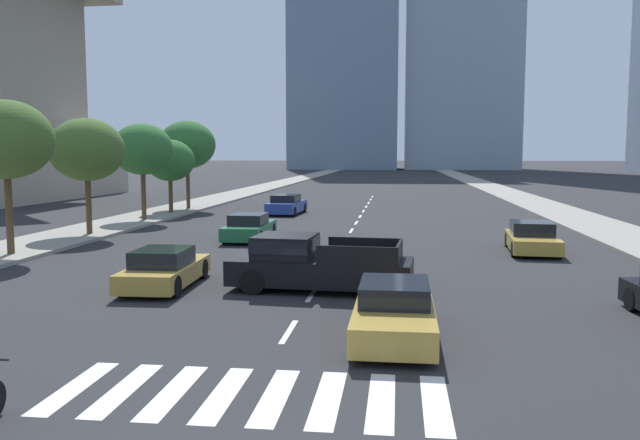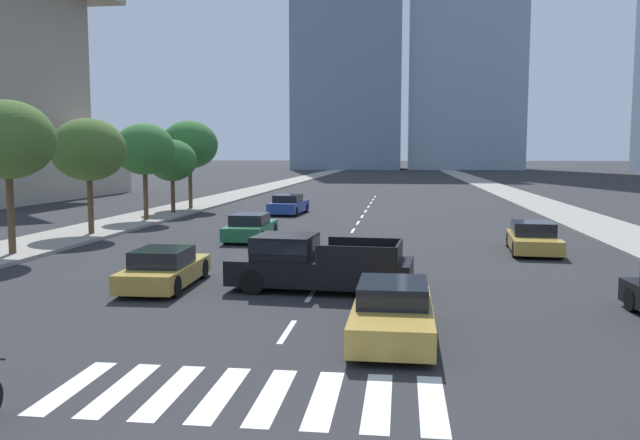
{
  "view_description": "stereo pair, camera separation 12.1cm",
  "coord_description": "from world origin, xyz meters",
  "px_view_note": "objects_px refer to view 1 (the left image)",
  "views": [
    {
      "loc": [
        2.49,
        -5.97,
        4.11
      ],
      "look_at": [
        0.0,
        14.47,
        2.0
      ],
      "focal_mm": 36.21,
      "sensor_mm": 36.0,
      "label": 1
    },
    {
      "loc": [
        2.61,
        -5.95,
        4.11
      ],
      "look_at": [
        0.0,
        14.47,
        2.0
      ],
      "focal_mm": 36.21,
      "sensor_mm": 36.0,
      "label": 2
    }
  ],
  "objects_px": {
    "street_tree_fifth": "(187,145)",
    "sedan_green_0": "(249,228)",
    "sedan_blue_1": "(287,205)",
    "street_tree_nearest": "(6,140)",
    "street_tree_second": "(87,150)",
    "pickup_truck": "(312,264)",
    "sedan_gold_2": "(532,238)",
    "street_tree_fourth": "(170,161)",
    "sedan_gold_4": "(164,269)",
    "street_tree_third": "(142,149)",
    "sedan_gold_5": "(394,312)"
  },
  "relations": [
    {
      "from": "street_tree_nearest",
      "to": "street_tree_third",
      "type": "distance_m",
      "value": 13.65
    },
    {
      "from": "street_tree_second",
      "to": "street_tree_fourth",
      "type": "distance_m",
      "value": 11.72
    },
    {
      "from": "sedan_blue_1",
      "to": "street_tree_fourth",
      "type": "distance_m",
      "value": 8.43
    },
    {
      "from": "sedan_blue_1",
      "to": "street_tree_second",
      "type": "height_order",
      "value": "street_tree_second"
    },
    {
      "from": "street_tree_third",
      "to": "sedan_green_0",
      "type": "bearing_deg",
      "value": -41.56
    },
    {
      "from": "sedan_gold_5",
      "to": "street_tree_fifth",
      "type": "height_order",
      "value": "street_tree_fifth"
    },
    {
      "from": "sedan_gold_2",
      "to": "sedan_gold_4",
      "type": "height_order",
      "value": "sedan_gold_2"
    },
    {
      "from": "pickup_truck",
      "to": "sedan_green_0",
      "type": "height_order",
      "value": "pickup_truck"
    },
    {
      "from": "street_tree_second",
      "to": "street_tree_fourth",
      "type": "bearing_deg",
      "value": 90.0
    },
    {
      "from": "street_tree_third",
      "to": "sedan_gold_2",
      "type": "bearing_deg",
      "value": -24.83
    },
    {
      "from": "sedan_green_0",
      "to": "street_tree_third",
      "type": "xyz_separation_m",
      "value": [
        -8.26,
        7.32,
        3.8
      ]
    },
    {
      "from": "street_tree_third",
      "to": "street_tree_fifth",
      "type": "xyz_separation_m",
      "value": [
        0.0,
        8.35,
        0.39
      ]
    },
    {
      "from": "sedan_gold_2",
      "to": "street_tree_fifth",
      "type": "distance_m",
      "value": 27.98
    },
    {
      "from": "pickup_truck",
      "to": "street_tree_second",
      "type": "relative_size",
      "value": 0.98
    },
    {
      "from": "sedan_gold_5",
      "to": "street_tree_fifth",
      "type": "xyz_separation_m",
      "value": [
        -15.29,
        31.5,
        4.2
      ]
    },
    {
      "from": "sedan_gold_2",
      "to": "street_tree_fifth",
      "type": "bearing_deg",
      "value": -126.24
    },
    {
      "from": "street_tree_fifth",
      "to": "sedan_green_0",
      "type": "bearing_deg",
      "value": -62.22
    },
    {
      "from": "sedan_gold_4",
      "to": "street_tree_third",
      "type": "distance_m",
      "value": 20.61
    },
    {
      "from": "sedan_blue_1",
      "to": "sedan_gold_4",
      "type": "distance_m",
      "value": 24.61
    },
    {
      "from": "sedan_gold_2",
      "to": "street_tree_fourth",
      "type": "xyz_separation_m",
      "value": [
        -20.96,
        14.38,
        3.09
      ]
    },
    {
      "from": "pickup_truck",
      "to": "sedan_blue_1",
      "type": "xyz_separation_m",
      "value": [
        -5.05,
        24.48,
        -0.19
      ]
    },
    {
      "from": "sedan_green_0",
      "to": "street_tree_fourth",
      "type": "xyz_separation_m",
      "value": [
        -8.26,
        12.0,
        3.08
      ]
    },
    {
      "from": "sedan_green_0",
      "to": "sedan_gold_2",
      "type": "distance_m",
      "value": 12.93
    },
    {
      "from": "sedan_green_0",
      "to": "street_tree_second",
      "type": "relative_size",
      "value": 0.81
    },
    {
      "from": "sedan_green_0",
      "to": "sedan_gold_5",
      "type": "height_order",
      "value": "sedan_green_0"
    },
    {
      "from": "sedan_gold_2",
      "to": "sedan_gold_4",
      "type": "relative_size",
      "value": 1.05
    },
    {
      "from": "sedan_green_0",
      "to": "sedan_gold_2",
      "type": "relative_size",
      "value": 1.02
    },
    {
      "from": "street_tree_nearest",
      "to": "street_tree_fifth",
      "type": "bearing_deg",
      "value": 90.0
    },
    {
      "from": "sedan_gold_2",
      "to": "street_tree_third",
      "type": "distance_m",
      "value": 23.41
    },
    {
      "from": "sedan_green_0",
      "to": "sedan_gold_4",
      "type": "distance_m",
      "value": 11.2
    },
    {
      "from": "sedan_blue_1",
      "to": "street_tree_second",
      "type": "bearing_deg",
      "value": 153.36
    },
    {
      "from": "street_tree_second",
      "to": "street_tree_fifth",
      "type": "height_order",
      "value": "street_tree_fifth"
    },
    {
      "from": "sedan_gold_2",
      "to": "street_tree_fifth",
      "type": "relative_size",
      "value": 0.72
    },
    {
      "from": "sedan_blue_1",
      "to": "sedan_gold_5",
      "type": "xyz_separation_m",
      "value": [
        7.56,
        -29.23,
        -0.05
      ]
    },
    {
      "from": "sedan_green_0",
      "to": "street_tree_second",
      "type": "distance_m",
      "value": 9.06
    },
    {
      "from": "pickup_truck",
      "to": "sedan_gold_4",
      "type": "height_order",
      "value": "pickup_truck"
    },
    {
      "from": "sedan_green_0",
      "to": "sedan_gold_5",
      "type": "xyz_separation_m",
      "value": [
        7.04,
        -15.83,
        -0.02
      ]
    },
    {
      "from": "street_tree_nearest",
      "to": "street_tree_fifth",
      "type": "distance_m",
      "value": 22.0
    },
    {
      "from": "sedan_blue_1",
      "to": "street_tree_second",
      "type": "distance_m",
      "value": 15.66
    },
    {
      "from": "sedan_gold_5",
      "to": "street_tree_nearest",
      "type": "height_order",
      "value": "street_tree_nearest"
    },
    {
      "from": "sedan_gold_4",
      "to": "sedan_gold_5",
      "type": "relative_size",
      "value": 0.96
    },
    {
      "from": "street_tree_nearest",
      "to": "pickup_truck",
      "type": "bearing_deg",
      "value": -20.36
    },
    {
      "from": "pickup_truck",
      "to": "sedan_green_0",
      "type": "relative_size",
      "value": 1.2
    },
    {
      "from": "sedan_blue_1",
      "to": "street_tree_nearest",
      "type": "height_order",
      "value": "street_tree_nearest"
    },
    {
      "from": "sedan_green_0",
      "to": "street_tree_fifth",
      "type": "distance_m",
      "value": 18.2
    },
    {
      "from": "street_tree_second",
      "to": "street_tree_third",
      "type": "relative_size",
      "value": 0.99
    },
    {
      "from": "street_tree_nearest",
      "to": "sedan_gold_2",
      "type": "bearing_deg",
      "value": 10.67
    },
    {
      "from": "pickup_truck",
      "to": "sedan_gold_2",
      "type": "xyz_separation_m",
      "value": [
        8.18,
        8.69,
        -0.23
      ]
    },
    {
      "from": "sedan_blue_1",
      "to": "street_tree_second",
      "type": "relative_size",
      "value": 0.84
    },
    {
      "from": "pickup_truck",
      "to": "street_tree_fourth",
      "type": "distance_m",
      "value": 26.53
    }
  ]
}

